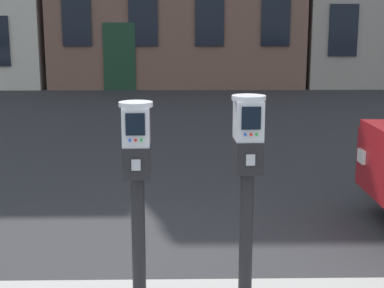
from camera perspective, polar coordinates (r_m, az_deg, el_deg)
parking_meter_near_kerb at (r=3.64m, az=-5.57°, el=-2.28°), size 0.22×0.26×1.35m
parking_meter_twin_adjacent at (r=3.65m, az=5.62°, el=-1.83°), size 0.22×0.26×1.39m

